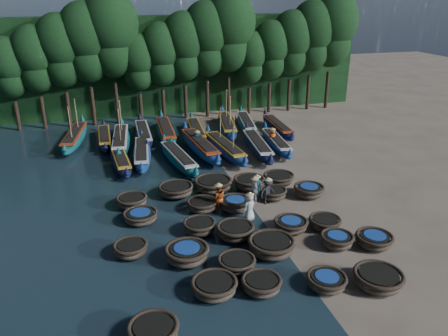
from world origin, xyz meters
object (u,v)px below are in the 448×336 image
object	(u,v)px
coracle_12	(235,231)
coracle_21	(176,190)
coracle_8	(337,240)
long_boat_16	(246,124)
coracle_22	(213,184)
coracle_16	(202,205)
coracle_19	(309,190)
coracle_17	(235,204)
coracle_5	(187,253)
long_boat_8	(276,143)
long_boat_17	(277,127)
coracle_11	(199,226)
long_boat_14	(196,131)
fisherman_3	(268,191)
fisherman_4	(254,189)
fisherman_0	(249,206)
coracle_0	(153,331)
coracle_6	(236,263)
long_boat_11	(121,140)
long_boat_5	(200,146)
fisherman_5	(197,140)
long_boat_10	(105,138)
coracle_15	(141,216)
coracle_14	(325,223)
fisherman_1	(257,186)
coracle_23	(249,182)
coracle_10	(131,249)
coracle_24	(279,178)
fisherman_2	(218,197)
long_boat_12	(143,134)
coracle_1	(214,286)
coracle_9	(374,240)
long_boat_9	(75,137)
long_boat_15	(227,125)
coracle_20	(132,201)
coracle_4	(378,279)
fisherman_6	(272,138)
coracle_18	(273,193)
coracle_3	(327,281)
long_boat_3	(142,154)

from	to	relation	value
coracle_12	coracle_21	bearing A→B (deg)	109.25
coracle_8	long_boat_16	xyz separation A→B (m)	(2.14, 21.05, 0.14)
coracle_22	coracle_12	bearing A→B (deg)	-93.51
coracle_16	coracle_19	world-z (taller)	coracle_19
coracle_17	coracle_5	bearing A→B (deg)	-130.41
long_boat_8	long_boat_17	world-z (taller)	long_boat_17
coracle_11	long_boat_14	distance (m)	17.12
fisherman_3	fisherman_4	size ratio (longest dim) A/B	1.01
fisherman_0	coracle_0	bearing A→B (deg)	19.89
coracle_0	coracle_6	xyz separation A→B (m)	(4.35, 3.43, -0.04)
coracle_11	long_boat_11	world-z (taller)	long_boat_11
long_boat_5	fisherman_3	distance (m)	10.40
fisherman_5	coracle_21	bearing A→B (deg)	-58.61
long_boat_10	fisherman_0	size ratio (longest dim) A/B	3.84
coracle_17	coracle_19	world-z (taller)	coracle_17
coracle_15	fisherman_3	world-z (taller)	fisherman_3
coracle_14	long_boat_14	world-z (taller)	long_boat_14
long_boat_14	fisherman_1	xyz separation A→B (m)	(0.85, -13.72, 0.39)
long_boat_11	long_boat_17	size ratio (longest dim) A/B	1.11
coracle_19	coracle_22	distance (m)	6.23
coracle_17	coracle_23	xyz separation A→B (m)	(1.81, 2.68, 0.03)
coracle_10	long_boat_5	bearing A→B (deg)	64.08
coracle_24	fisherman_3	bearing A→B (deg)	-125.17
long_boat_17	fisherman_2	xyz separation A→B (m)	(-9.44, -13.76, 0.40)
fisherman_1	long_boat_12	bearing A→B (deg)	122.14
coracle_1	long_boat_5	size ratio (longest dim) A/B	0.26
long_boat_5	long_boat_10	world-z (taller)	long_boat_5
long_boat_11	fisherman_2	world-z (taller)	long_boat_11
coracle_21	long_boat_12	distance (m)	12.19
coracle_15	coracle_21	world-z (taller)	coracle_21
coracle_22	long_boat_16	xyz separation A→B (m)	(6.57, 12.69, 0.06)
coracle_9	fisherman_3	world-z (taller)	fisherman_3
coracle_17	coracle_21	world-z (taller)	coracle_17
long_boat_8	long_boat_9	xyz separation A→B (m)	(-16.29, 5.87, 0.07)
long_boat_15	coracle_20	bearing A→B (deg)	-116.81
coracle_4	fisherman_6	distance (m)	18.97
fisherman_5	coracle_23	bearing A→B (deg)	-26.82
coracle_16	long_boat_8	xyz separation A→B (m)	(8.56, 9.31, 0.11)
coracle_9	coracle_11	xyz separation A→B (m)	(-8.38, 3.76, 0.02)
coracle_18	coracle_23	distance (m)	2.07
coracle_16	fisherman_6	bearing A→B (deg)	49.07
coracle_3	coracle_10	distance (m)	9.55
long_boat_3	long_boat_9	world-z (taller)	long_boat_9
long_boat_17	fisherman_1	size ratio (longest dim) A/B	4.27
fisherman_3	fisherman_6	distance (m)	10.59
long_boat_8	fisherman_2	xyz separation A→B (m)	(-7.64, -9.65, 0.42)
coracle_5	fisherman_6	bearing A→B (deg)	54.95
coracle_14	long_boat_8	bearing A→B (deg)	79.33
coracle_4	coracle_11	size ratio (longest dim) A/B	1.42
fisherman_1	fisherman_5	bearing A→B (deg)	108.84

